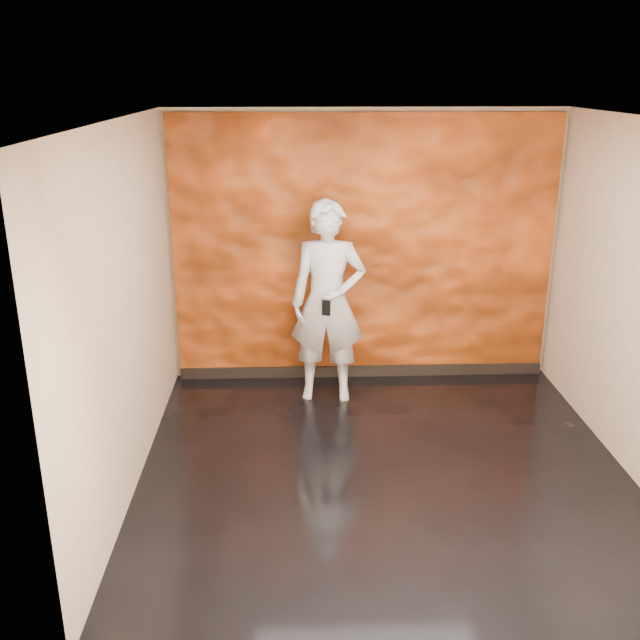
% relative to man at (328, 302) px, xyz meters
% --- Properties ---
extents(room, '(4.02, 4.02, 2.81)m').
position_rel_man_xyz_m(room, '(0.39, -1.44, 0.40)').
color(room, black).
rests_on(room, ground).
extents(feature_wall, '(3.90, 0.06, 2.75)m').
position_rel_man_xyz_m(feature_wall, '(0.39, 0.52, 0.38)').
color(feature_wall, orange).
rests_on(feature_wall, ground).
extents(baseboard, '(3.90, 0.04, 0.12)m').
position_rel_man_xyz_m(baseboard, '(0.39, 0.48, -0.94)').
color(baseboard, black).
rests_on(baseboard, ground).
extents(man, '(0.77, 0.54, 2.00)m').
position_rel_man_xyz_m(man, '(0.00, 0.00, 0.00)').
color(man, '#9FA5AE').
rests_on(man, ground).
extents(phone, '(0.08, 0.04, 0.15)m').
position_rel_man_xyz_m(phone, '(-0.03, -0.27, 0.03)').
color(phone, black).
rests_on(phone, man).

